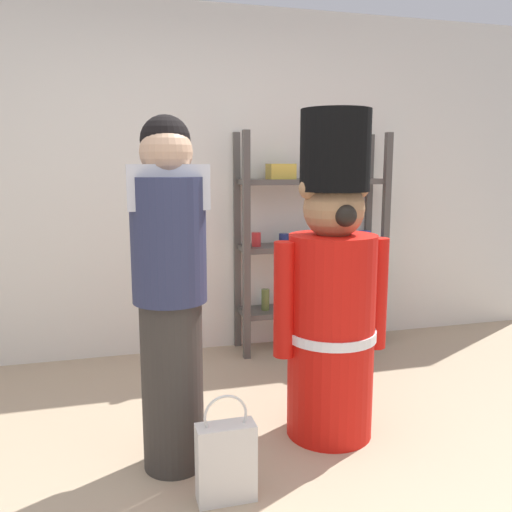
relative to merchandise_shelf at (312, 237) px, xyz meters
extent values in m
cube|color=silver|center=(-1.01, 0.22, 0.42)|extent=(6.40, 0.12, 2.60)
cube|color=#4C4742|center=(-0.57, -0.15, -0.04)|extent=(0.05, 0.05, 1.68)
cube|color=#4C4742|center=(0.55, -0.15, -0.04)|extent=(0.05, 0.05, 1.68)
cube|color=#4C4742|center=(-0.57, 0.15, -0.04)|extent=(0.05, 0.05, 1.68)
cube|color=#4C4742|center=(0.55, 0.15, -0.04)|extent=(0.05, 0.05, 1.68)
cube|color=#4C4742|center=(-0.01, 0.00, -0.57)|extent=(1.12, 0.30, 0.04)
cube|color=#4C4742|center=(-0.01, 0.00, -0.07)|extent=(1.12, 0.30, 0.04)
cube|color=#4C4742|center=(-0.01, 0.00, 0.43)|extent=(1.12, 0.30, 0.04)
cylinder|color=red|center=(-0.46, -0.01, 0.00)|extent=(0.07, 0.07, 0.11)
cylinder|color=navy|center=(-0.24, 0.00, 0.00)|extent=(0.08, 0.08, 0.09)
cylinder|color=white|center=(-0.01, 0.00, 0.00)|extent=(0.09, 0.09, 0.10)
cylinder|color=black|center=(0.21, 0.03, 0.00)|extent=(0.09, 0.09, 0.11)
cylinder|color=blue|center=(0.44, -0.02, 0.00)|extent=(0.10, 0.10, 0.09)
cylinder|color=#596B33|center=(-0.38, -0.01, -0.47)|extent=(0.06, 0.06, 0.17)
cylinder|color=#B27226|center=(-0.01, 0.02, -0.44)|extent=(0.07, 0.07, 0.23)
cylinder|color=silver|center=(0.36, -0.02, -0.44)|extent=(0.07, 0.07, 0.23)
cube|color=gold|center=(-0.26, 0.00, 0.51)|extent=(0.20, 0.16, 0.11)
cube|color=#B21E2D|center=(0.24, 0.00, 0.54)|extent=(0.20, 0.16, 0.17)
cylinder|color=red|center=(-0.43, -1.38, -0.33)|extent=(0.46, 0.46, 1.08)
cylinder|color=white|center=(-0.43, -1.38, -0.32)|extent=(0.47, 0.47, 0.05)
sphere|color=#A2764D|center=(-0.43, -1.38, 0.34)|extent=(0.31, 0.31, 0.31)
sphere|color=#A2764D|center=(-0.56, -1.38, 0.44)|extent=(0.11, 0.11, 0.11)
sphere|color=#A2764D|center=(-0.30, -1.38, 0.44)|extent=(0.11, 0.11, 0.11)
cylinder|color=black|center=(-0.43, -1.38, 0.63)|extent=(0.35, 0.35, 0.40)
cylinder|color=red|center=(-0.69, -1.38, -0.12)|extent=(0.11, 0.11, 0.60)
cylinder|color=red|center=(-0.17, -1.38, -0.12)|extent=(0.11, 0.11, 0.60)
sphere|color=black|center=(-0.43, -1.52, 0.32)|extent=(0.11, 0.11, 0.11)
cylinder|color=#38332D|center=(-1.28, -1.48, -0.47)|extent=(0.29, 0.29, 0.82)
cylinder|color=#2D3351|center=(-1.28, -1.48, 0.22)|extent=(0.34, 0.34, 0.57)
sphere|color=tan|center=(-1.28, -1.48, 0.61)|extent=(0.24, 0.24, 0.24)
cube|color=silver|center=(-1.28, -1.54, 0.46)|extent=(0.36, 0.04, 0.20)
sphere|color=black|center=(-1.28, -1.45, 0.67)|extent=(0.22, 0.22, 0.22)
cube|color=silver|center=(-1.09, -1.81, -0.70)|extent=(0.25, 0.11, 0.35)
torus|color=silver|center=(-1.09, -1.81, -0.49)|extent=(0.19, 0.01, 0.19)
camera|label=1|loc=(-1.54, -3.90, 0.56)|focal=37.76mm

